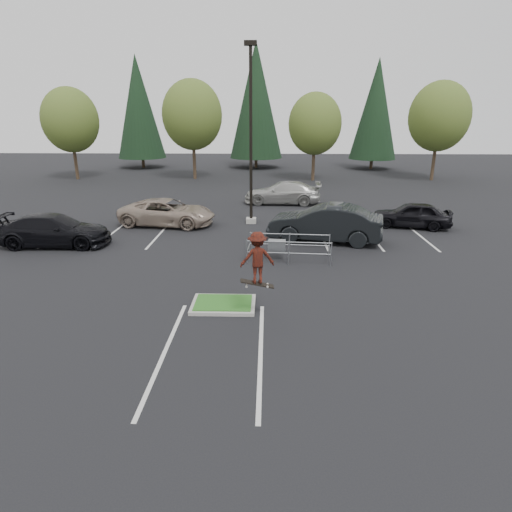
{
  "coord_description": "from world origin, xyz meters",
  "views": [
    {
      "loc": [
        1.52,
        -13.53,
        6.37
      ],
      "look_at": [
        1.09,
        1.5,
        1.35
      ],
      "focal_mm": 30.0,
      "sensor_mm": 36.0,
      "label": 1
    }
  ],
  "objects_px": {
    "conif_c": "(376,109)",
    "car_r_charc": "(325,223)",
    "decid_c": "(315,126)",
    "conif_b": "(256,101)",
    "car_l_black": "(54,230)",
    "light_pole": "(251,147)",
    "decid_a": "(71,122)",
    "decid_b": "(192,117)",
    "car_l_tan": "(167,212)",
    "decid_d": "(439,119)",
    "conif_a": "(139,107)",
    "car_far_silver": "(283,193)",
    "car_r_black": "(412,215)",
    "cart_corral": "(280,245)",
    "skateboarder": "(257,258)"
  },
  "relations": [
    {
      "from": "skateboarder",
      "to": "car_l_black",
      "type": "relative_size",
      "value": 0.33
    },
    {
      "from": "conif_c",
      "to": "car_l_tan",
      "type": "bearing_deg",
      "value": -123.31
    },
    {
      "from": "conif_c",
      "to": "conif_b",
      "type": "bearing_deg",
      "value": 175.91
    },
    {
      "from": "decid_c",
      "to": "decid_d",
      "type": "height_order",
      "value": "decid_d"
    },
    {
      "from": "light_pole",
      "to": "decid_d",
      "type": "relative_size",
      "value": 1.07
    },
    {
      "from": "decid_a",
      "to": "decid_d",
      "type": "xyz_separation_m",
      "value": [
        36.0,
        0.3,
        0.33
      ]
    },
    {
      "from": "cart_corral",
      "to": "car_l_black",
      "type": "distance_m",
      "value": 11.48
    },
    {
      "from": "car_l_black",
      "to": "decid_d",
      "type": "bearing_deg",
      "value": -50.93
    },
    {
      "from": "conif_b",
      "to": "car_l_tan",
      "type": "relative_size",
      "value": 2.58
    },
    {
      "from": "light_pole",
      "to": "conif_b",
      "type": "xyz_separation_m",
      "value": [
        -0.5,
        28.5,
        3.29
      ]
    },
    {
      "from": "decid_d",
      "to": "car_far_silver",
      "type": "xyz_separation_m",
      "value": [
        -15.37,
        -12.33,
        -5.1
      ]
    },
    {
      "from": "decid_c",
      "to": "conif_b",
      "type": "height_order",
      "value": "conif_b"
    },
    {
      "from": "decid_c",
      "to": "car_far_silver",
      "type": "distance_m",
      "value": 13.08
    },
    {
      "from": "car_l_black",
      "to": "decid_c",
      "type": "bearing_deg",
      "value": -35.24
    },
    {
      "from": "decid_a",
      "to": "car_l_black",
      "type": "bearing_deg",
      "value": -69.19
    },
    {
      "from": "decid_b",
      "to": "car_l_tan",
      "type": "height_order",
      "value": "decid_b"
    },
    {
      "from": "decid_d",
      "to": "conif_a",
      "type": "xyz_separation_m",
      "value": [
        -31.99,
        9.67,
        1.19
      ]
    },
    {
      "from": "decid_d",
      "to": "conif_b",
      "type": "relative_size",
      "value": 0.65
    },
    {
      "from": "car_l_tan",
      "to": "light_pole",
      "type": "bearing_deg",
      "value": -74.84
    },
    {
      "from": "decid_a",
      "to": "car_far_silver",
      "type": "bearing_deg",
      "value": -30.25
    },
    {
      "from": "car_l_black",
      "to": "car_r_charc",
      "type": "distance_m",
      "value": 13.81
    },
    {
      "from": "car_l_tan",
      "to": "decid_c",
      "type": "bearing_deg",
      "value": -21.86
    },
    {
      "from": "conif_c",
      "to": "car_r_black",
      "type": "height_order",
      "value": "conif_c"
    },
    {
      "from": "decid_c",
      "to": "decid_d",
      "type": "relative_size",
      "value": 0.89
    },
    {
      "from": "decid_c",
      "to": "car_r_black",
      "type": "height_order",
      "value": "decid_c"
    },
    {
      "from": "car_r_charc",
      "to": "conif_a",
      "type": "bearing_deg",
      "value": -136.28
    },
    {
      "from": "light_pole",
      "to": "conif_a",
      "type": "bearing_deg",
      "value": 117.38
    },
    {
      "from": "conif_a",
      "to": "car_l_black",
      "type": "distance_m",
      "value": 33.93
    },
    {
      "from": "conif_a",
      "to": "conif_c",
      "type": "height_order",
      "value": "conif_a"
    },
    {
      "from": "car_l_black",
      "to": "car_r_charc",
      "type": "relative_size",
      "value": 0.94
    },
    {
      "from": "light_pole",
      "to": "car_r_black",
      "type": "distance_m",
      "value": 10.26
    },
    {
      "from": "decid_a",
      "to": "car_r_charc",
      "type": "relative_size",
      "value": 1.52
    },
    {
      "from": "decid_b",
      "to": "cart_corral",
      "type": "distance_m",
      "value": 27.18
    },
    {
      "from": "light_pole",
      "to": "conif_a",
      "type": "xyz_separation_m",
      "value": [
        -14.5,
        28.0,
        2.54
      ]
    },
    {
      "from": "conif_a",
      "to": "car_far_silver",
      "type": "bearing_deg",
      "value": -52.93
    },
    {
      "from": "light_pole",
      "to": "car_far_silver",
      "type": "xyz_separation_m",
      "value": [
        2.12,
        6.0,
        -3.75
      ]
    },
    {
      "from": "decid_a",
      "to": "decid_c",
      "type": "relative_size",
      "value": 1.06
    },
    {
      "from": "decid_b",
      "to": "car_r_charc",
      "type": "distance_m",
      "value": 25.19
    },
    {
      "from": "decid_c",
      "to": "decid_d",
      "type": "distance_m",
      "value": 12.03
    },
    {
      "from": "light_pole",
      "to": "decid_a",
      "type": "bearing_deg",
      "value": 135.75
    },
    {
      "from": "decid_a",
      "to": "conif_c",
      "type": "bearing_deg",
      "value": 16.48
    },
    {
      "from": "conif_c",
      "to": "car_r_charc",
      "type": "xyz_separation_m",
      "value": [
        -9.5,
        -31.29,
        -5.88
      ]
    },
    {
      "from": "decid_b",
      "to": "car_r_black",
      "type": "bearing_deg",
      "value": -50.33
    },
    {
      "from": "decid_d",
      "to": "conif_a",
      "type": "distance_m",
      "value": 33.44
    },
    {
      "from": "skateboarder",
      "to": "car_r_charc",
      "type": "height_order",
      "value": "skateboarder"
    },
    {
      "from": "decid_b",
      "to": "conif_b",
      "type": "distance_m",
      "value": 11.78
    },
    {
      "from": "conif_c",
      "to": "car_r_charc",
      "type": "distance_m",
      "value": 33.22
    },
    {
      "from": "car_far_silver",
      "to": "conif_c",
      "type": "bearing_deg",
      "value": 155.92
    },
    {
      "from": "car_l_tan",
      "to": "car_r_black",
      "type": "height_order",
      "value": "car_l_tan"
    },
    {
      "from": "decid_d",
      "to": "car_l_tan",
      "type": "bearing_deg",
      "value": -139.83
    }
  ]
}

